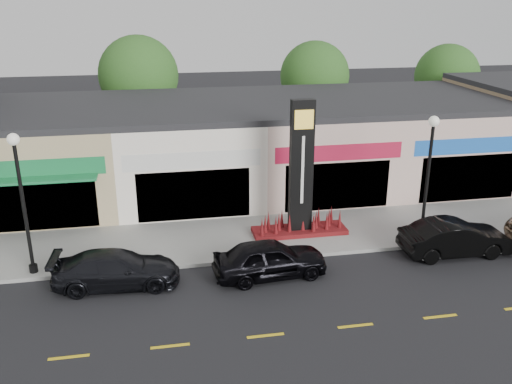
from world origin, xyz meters
TOP-DOWN VIEW (x-y plane):
  - ground at (0.00, 0.00)m, footprint 120.00×120.00m
  - sidewalk at (0.00, 4.35)m, footprint 52.00×4.30m
  - curb at (0.00, 2.10)m, footprint 52.00×0.20m
  - shop_beige at (-8.50, 11.46)m, footprint 7.00×10.85m
  - shop_cream at (-1.50, 11.47)m, footprint 7.00×10.01m
  - shop_pink_w at (5.50, 11.47)m, footprint 7.00×10.01m
  - shop_pink_e at (12.50, 11.47)m, footprint 7.00×10.01m
  - tree_rear_west at (-4.00, 19.50)m, footprint 5.20×5.20m
  - tree_rear_mid at (8.00, 19.50)m, footprint 4.80×4.80m
  - tree_rear_east at (18.00, 19.50)m, footprint 4.60×4.60m
  - lamp_west_near at (-8.00, 2.50)m, footprint 0.44×0.44m
  - lamp_east_near at (8.00, 2.50)m, footprint 0.44×0.44m
  - pylon_sign at (3.00, 4.20)m, footprint 4.20×1.30m
  - car_dark_sedan at (-4.80, 1.13)m, footprint 2.11×4.71m
  - car_black_sedan at (0.93, 0.80)m, footprint 2.11×4.46m
  - car_black_conv at (8.84, 1.22)m, footprint 1.64×4.54m

SIDE VIEW (x-z plane):
  - ground at x=0.00m, z-range 0.00..0.00m
  - sidewalk at x=0.00m, z-range 0.00..0.15m
  - curb at x=0.00m, z-range 0.00..0.15m
  - car_dark_sedan at x=-4.80m, z-range 0.00..1.34m
  - car_black_sedan at x=0.93m, z-range 0.00..1.47m
  - car_black_conv at x=8.84m, z-range 0.00..1.49m
  - pylon_sign at x=3.00m, z-range -0.73..5.27m
  - shop_cream at x=-1.50m, z-range 0.00..4.80m
  - shop_pink_w at x=5.50m, z-range 0.00..4.80m
  - shop_pink_e at x=12.50m, z-range 0.00..4.80m
  - shop_beige at x=-8.50m, z-range 0.00..4.80m
  - lamp_west_near at x=-8.00m, z-range 0.74..6.21m
  - lamp_east_near at x=8.00m, z-range 0.74..6.21m
  - tree_rear_east at x=18.00m, z-range 1.16..8.10m
  - tree_rear_mid at x=8.00m, z-range 1.24..8.53m
  - tree_rear_west at x=-4.00m, z-range 1.30..9.13m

